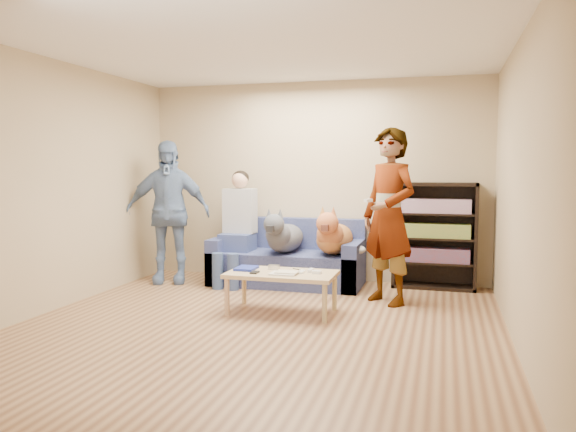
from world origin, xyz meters
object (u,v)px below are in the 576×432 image
(person_standing_left, at_px, (168,212))
(notebook_blue, at_px, (246,268))
(coffee_table, at_px, (282,277))
(camera_silver, at_px, (274,267))
(dog_gray, at_px, (283,236))
(person_standing_right, at_px, (389,216))
(sofa, at_px, (288,262))
(bookshelf, at_px, (434,233))
(dog_tan, at_px, (333,236))
(person_seated, at_px, (237,223))

(person_standing_left, distance_m, notebook_blue, 1.84)
(notebook_blue, relative_size, coffee_table, 0.24)
(notebook_blue, bearing_deg, coffee_table, -7.13)
(camera_silver, bearing_deg, dog_gray, 101.09)
(person_standing_right, relative_size, sofa, 1.01)
(person_standing_left, bearing_deg, bookshelf, -7.66)
(notebook_blue, xyz_separation_m, dog_tan, (0.69, 1.21, 0.21))
(person_seated, height_order, coffee_table, person_seated)
(person_seated, bearing_deg, bookshelf, 8.40)
(person_standing_left, height_order, bookshelf, person_standing_left)
(dog_gray, bearing_deg, person_seated, 174.14)
(sofa, relative_size, dog_gray, 1.52)
(person_standing_right, distance_m, person_seated, 2.06)
(sofa, bearing_deg, person_standing_left, -167.64)
(person_standing_right, bearing_deg, person_seated, -156.82)
(person_standing_right, bearing_deg, dog_tan, -178.11)
(person_seated, xyz_separation_m, dog_tan, (1.26, -0.02, -0.13))
(person_standing_right, distance_m, person_standing_left, 2.87)
(sofa, relative_size, bookshelf, 1.46)
(dog_tan, height_order, coffee_table, dog_tan)
(person_standing_left, distance_m, bookshelf, 3.37)
(camera_silver, bearing_deg, sofa, 99.15)
(person_seated, xyz_separation_m, dog_gray, (0.63, -0.06, -0.14))
(dog_gray, bearing_deg, person_standing_right, -20.72)
(person_standing_left, xyz_separation_m, camera_silver, (1.72, -0.96, -0.47))
(coffee_table, bearing_deg, camera_silver, 135.00)
(camera_silver, bearing_deg, person_standing_left, 150.83)
(person_seated, distance_m, coffee_table, 1.66)
(camera_silver, relative_size, dog_gray, 0.09)
(person_standing_left, distance_m, person_seated, 0.91)
(person_standing_right, height_order, person_seated, person_standing_right)
(notebook_blue, height_order, bookshelf, bookshelf)
(sofa, distance_m, bookshelf, 1.86)
(notebook_blue, xyz_separation_m, camera_silver, (0.28, 0.07, 0.01))
(sofa, height_order, person_seated, person_seated)
(person_standing_left, xyz_separation_m, sofa, (1.51, 0.33, -0.63))
(person_standing_left, bearing_deg, coffee_table, -47.76)
(notebook_blue, distance_m, dog_tan, 1.41)
(notebook_blue, xyz_separation_m, person_seated, (-0.57, 1.24, 0.34))
(bookshelf, bearing_deg, notebook_blue, -139.53)
(person_standing_right, relative_size, camera_silver, 17.41)
(sofa, distance_m, person_seated, 0.82)
(person_standing_right, distance_m, notebook_blue, 1.64)
(dog_gray, bearing_deg, sofa, 87.67)
(person_standing_left, xyz_separation_m, dog_gray, (1.51, 0.14, -0.28))
(person_standing_right, bearing_deg, bookshelf, 102.71)
(dog_tan, height_order, bookshelf, bookshelf)
(notebook_blue, bearing_deg, person_standing_left, 144.43)
(coffee_table, relative_size, bookshelf, 0.85)
(person_seated, relative_size, bookshelf, 1.13)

